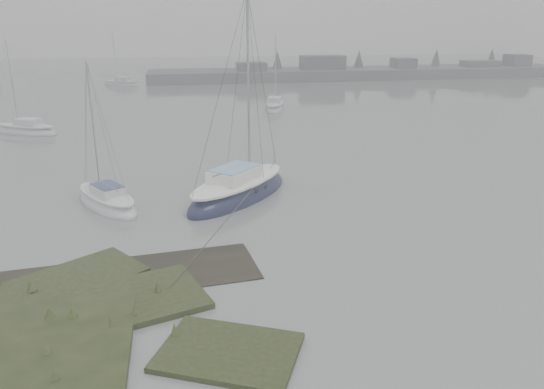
% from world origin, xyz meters
% --- Properties ---
extents(ground, '(160.00, 160.00, 0.00)m').
position_xyz_m(ground, '(0.00, 30.00, 0.00)').
color(ground, slate).
rests_on(ground, ground).
extents(far_shoreline, '(60.00, 8.00, 4.15)m').
position_xyz_m(far_shoreline, '(26.84, 61.90, 0.85)').
color(far_shoreline, '#4C4F51').
rests_on(far_shoreline, ground).
extents(sailboat_main, '(6.64, 7.01, 10.27)m').
position_xyz_m(sailboat_main, '(2.28, 11.99, 0.32)').
color(sailboat_main, black).
rests_on(sailboat_main, ground).
extents(sailboat_white, '(3.96, 5.09, 7.01)m').
position_xyz_m(sailboat_white, '(-3.85, 11.85, 0.22)').
color(sailboat_white, silver).
rests_on(sailboat_white, ground).
extents(sailboat_far_a, '(5.42, 3.96, 7.37)m').
position_xyz_m(sailboat_far_a, '(-11.58, 29.69, 0.23)').
color(sailboat_far_a, silver).
rests_on(sailboat_far_a, ground).
extents(sailboat_far_b, '(3.07, 5.66, 7.61)m').
position_xyz_m(sailboat_far_b, '(8.78, 37.22, 0.24)').
color(sailboat_far_b, '#A0A4AA').
rests_on(sailboat_far_b, ground).
extents(sailboat_far_c, '(5.24, 3.91, 7.15)m').
position_xyz_m(sailboat_far_c, '(-7.09, 58.67, 0.22)').
color(sailboat_far_c, '#A0A4A8').
rests_on(sailboat_far_c, ground).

